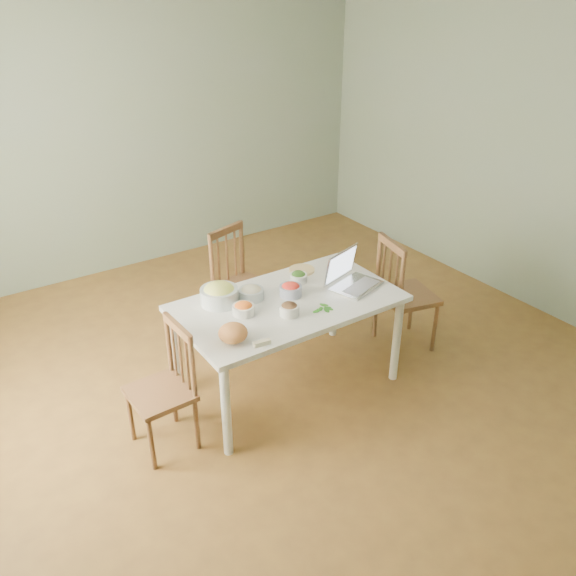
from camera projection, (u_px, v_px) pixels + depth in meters
floor at (281, 373)px, 4.54m from camera, size 5.00×5.00×0.00m
wall_back at (140, 133)px, 5.74m from camera, size 5.00×0.00×2.70m
wall_right at (520, 151)px, 5.14m from camera, size 0.00×5.00×2.70m
dining_table at (288, 344)px, 4.25m from camera, size 1.54×0.87×0.72m
chair_far at (244, 285)px, 4.83m from camera, size 0.51×0.49×0.93m
chair_left at (159, 391)px, 3.67m from camera, size 0.37×0.39×0.86m
chair_right at (408, 293)px, 4.69m from camera, size 0.49×0.50×0.95m
bread_boule at (233, 333)px, 3.60m from camera, size 0.21×0.21×0.12m
butter_stick at (262, 343)px, 3.58m from camera, size 0.11×0.05×0.03m
bowl_squash at (219, 293)px, 4.01m from camera, size 0.34×0.34×0.15m
bowl_carrot at (243, 308)px, 3.90m from camera, size 0.19×0.19×0.08m
bowl_onion at (251, 292)px, 4.08m from camera, size 0.22×0.22×0.09m
bowl_mushroom at (289, 309)px, 3.89m from camera, size 0.17×0.17×0.09m
bowl_redpep at (291, 289)px, 4.12m from camera, size 0.16×0.16×0.09m
bowl_broccoli at (298, 277)px, 4.31m from camera, size 0.16×0.16×0.08m
flatbread at (302, 270)px, 4.48m from camera, size 0.25×0.25×0.02m
basil_bunch at (322, 308)px, 3.96m from camera, size 0.17×0.17×0.02m
laptop at (357, 271)px, 4.20m from camera, size 0.43×0.38×0.25m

